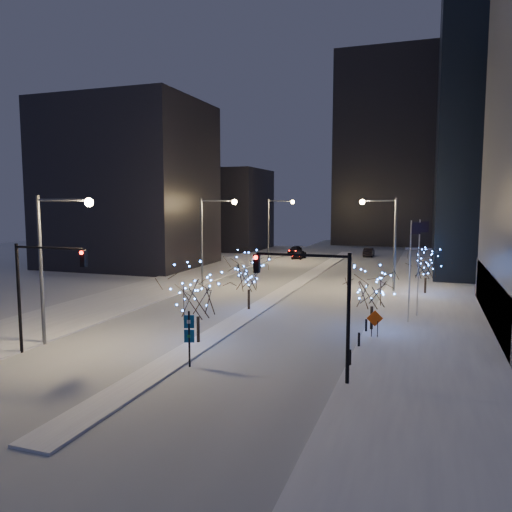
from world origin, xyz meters
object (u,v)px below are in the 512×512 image
at_px(street_lamp_w_far, 275,221).
at_px(car_mid, 369,252).
at_px(street_lamp_w_mid, 210,229).
at_px(street_lamp_w_near, 53,249).
at_px(traffic_signal_east, 319,294).
at_px(construction_sign, 375,321).
at_px(traffic_signal_west, 38,280).
at_px(car_near, 299,255).
at_px(street_lamp_east, 386,231).
at_px(wayfinding_sign, 189,333).
at_px(car_far, 295,250).
at_px(holiday_tree_median_near, 198,292).
at_px(holiday_tree_plaza_far, 426,265).
at_px(holiday_tree_median_far, 249,273).
at_px(holiday_tree_plaza_near, 372,287).

height_order(street_lamp_w_far, car_mid, street_lamp_w_far).
distance_m(street_lamp_w_mid, street_lamp_w_far, 25.00).
xyz_separation_m(street_lamp_w_near, traffic_signal_east, (17.88, -1.00, -1.74)).
bearing_deg(construction_sign, traffic_signal_west, -167.80).
bearing_deg(car_near, street_lamp_w_near, -90.01).
bearing_deg(street_lamp_east, wayfinding_sign, -106.72).
distance_m(street_lamp_east, car_far, 40.60).
distance_m(holiday_tree_median_near, holiday_tree_plaza_far, 28.12).
bearing_deg(street_lamp_east, construction_sign, -87.48).
height_order(street_lamp_east, holiday_tree_median_far, street_lamp_east).
distance_m(traffic_signal_west, car_mid, 65.86).
bearing_deg(holiday_tree_median_near, holiday_tree_plaza_far, 59.19).
xyz_separation_m(traffic_signal_east, car_far, (-17.94, 64.36, -4.12)).
bearing_deg(street_lamp_w_far, car_far, 90.27).
bearing_deg(street_lamp_w_mid, holiday_tree_plaza_far, 6.44).
xyz_separation_m(street_lamp_w_near, wayfinding_sign, (10.31, -1.00, -4.46)).
height_order(wayfinding_sign, construction_sign, wayfinding_sign).
xyz_separation_m(street_lamp_w_near, car_mid, (13.53, 62.43, -5.75)).
bearing_deg(traffic_signal_west, construction_sign, 28.74).
distance_m(car_near, construction_sign, 49.37).
height_order(car_far, wayfinding_sign, wayfinding_sign).
distance_m(holiday_tree_plaza_far, wayfinding_sign, 31.37).
distance_m(street_lamp_east, wayfinding_sign, 30.60).
bearing_deg(holiday_tree_median_near, wayfinding_sign, -70.55).
bearing_deg(holiday_tree_plaza_near, construction_sign, -78.46).
distance_m(street_lamp_w_mid, traffic_signal_west, 27.06).
xyz_separation_m(street_lamp_w_near, holiday_tree_plaza_near, (19.44, 10.76, -3.20)).
bearing_deg(holiday_tree_median_near, holiday_tree_median_far, 91.55).
height_order(car_mid, holiday_tree_median_far, holiday_tree_median_far).
height_order(traffic_signal_west, holiday_tree_median_far, traffic_signal_west).
xyz_separation_m(car_far, wayfinding_sign, (10.37, -64.36, 1.40)).
xyz_separation_m(street_lamp_w_mid, holiday_tree_median_near, (8.73, -21.54, -2.95)).
height_order(street_lamp_w_near, holiday_tree_plaza_far, street_lamp_w_near).
bearing_deg(car_near, holiday_tree_median_near, -80.51).
bearing_deg(wayfinding_sign, street_lamp_w_far, 83.09).
height_order(street_lamp_east, holiday_tree_median_near, street_lamp_east).
distance_m(street_lamp_w_far, wayfinding_sign, 52.22).
xyz_separation_m(street_lamp_w_far, car_near, (2.78, 4.93, -5.78)).
bearing_deg(street_lamp_w_mid, holiday_tree_median_near, -67.93).
xyz_separation_m(car_near, holiday_tree_median_near, (5.95, -51.47, 2.83)).
bearing_deg(traffic_signal_east, street_lamp_w_far, 109.32).
xyz_separation_m(holiday_tree_median_near, holiday_tree_plaza_near, (10.71, 7.30, -0.25)).
relative_size(traffic_signal_west, car_far, 1.58).
bearing_deg(street_lamp_w_near, traffic_signal_west, -76.04).
height_order(street_lamp_w_near, car_mid, street_lamp_w_near).
bearing_deg(traffic_signal_west, street_lamp_w_near, 103.96).
distance_m(street_lamp_w_near, construction_sign, 22.28).
xyz_separation_m(traffic_signal_east, car_mid, (-4.35, 63.43, -4.01)).
distance_m(car_mid, car_far, 13.63).
bearing_deg(holiday_tree_plaza_near, street_lamp_w_far, 116.35).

